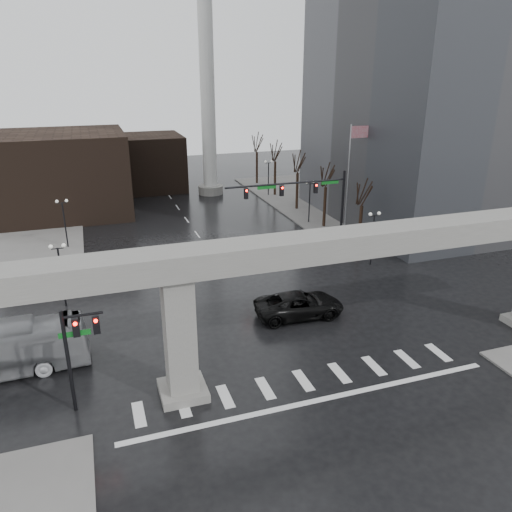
# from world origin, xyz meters

# --- Properties ---
(ground) EXTENTS (160.00, 160.00, 0.00)m
(ground) POSITION_xyz_m (0.00, 0.00, 0.00)
(ground) COLOR black
(ground) RESTS_ON ground
(sidewalk_ne) EXTENTS (28.00, 36.00, 0.15)m
(sidewalk_ne) POSITION_xyz_m (26.00, 36.00, 0.07)
(sidewalk_ne) COLOR slate
(sidewalk_ne) RESTS_ON ground
(elevated_guideway) EXTENTS (48.00, 2.60, 8.70)m
(elevated_guideway) POSITION_xyz_m (1.26, 0.00, 6.88)
(elevated_guideway) COLOR gray
(elevated_guideway) RESTS_ON ground
(office_tower) EXTENTS (22.00, 26.00, 42.00)m
(office_tower) POSITION_xyz_m (28.00, 26.00, 21.00)
(office_tower) COLOR #5A5A5F
(office_tower) RESTS_ON ground
(building_far_left) EXTENTS (16.00, 14.00, 10.00)m
(building_far_left) POSITION_xyz_m (-14.00, 42.00, 5.00)
(building_far_left) COLOR black
(building_far_left) RESTS_ON ground
(building_far_mid) EXTENTS (10.00, 10.00, 8.00)m
(building_far_mid) POSITION_xyz_m (-2.00, 52.00, 4.00)
(building_far_mid) COLOR black
(building_far_mid) RESTS_ON ground
(smokestack) EXTENTS (3.60, 3.60, 30.00)m
(smokestack) POSITION_xyz_m (6.00, 46.00, 13.35)
(smokestack) COLOR silver
(smokestack) RESTS_ON ground
(signal_mast_arm) EXTENTS (12.12, 0.43, 8.00)m
(signal_mast_arm) POSITION_xyz_m (8.99, 18.80, 5.83)
(signal_mast_arm) COLOR black
(signal_mast_arm) RESTS_ON ground
(signal_left_pole) EXTENTS (2.30, 0.30, 6.00)m
(signal_left_pole) POSITION_xyz_m (-12.25, 0.50, 4.07)
(signal_left_pole) COLOR black
(signal_left_pole) RESTS_ON ground
(flagpole_assembly) EXTENTS (2.06, 0.12, 12.00)m
(flagpole_assembly) POSITION_xyz_m (15.29, 22.00, 7.53)
(flagpole_assembly) COLOR silver
(flagpole_assembly) RESTS_ON ground
(lamp_right_0) EXTENTS (1.22, 0.32, 5.11)m
(lamp_right_0) POSITION_xyz_m (13.50, 14.00, 3.47)
(lamp_right_0) COLOR black
(lamp_right_0) RESTS_ON ground
(lamp_right_1) EXTENTS (1.22, 0.32, 5.11)m
(lamp_right_1) POSITION_xyz_m (13.50, 28.00, 3.47)
(lamp_right_1) COLOR black
(lamp_right_1) RESTS_ON ground
(lamp_right_2) EXTENTS (1.22, 0.32, 5.11)m
(lamp_right_2) POSITION_xyz_m (13.50, 42.00, 3.47)
(lamp_right_2) COLOR black
(lamp_right_2) RESTS_ON ground
(lamp_left_0) EXTENTS (1.22, 0.32, 5.11)m
(lamp_left_0) POSITION_xyz_m (-13.50, 14.00, 3.47)
(lamp_left_0) COLOR black
(lamp_left_0) RESTS_ON ground
(lamp_left_1) EXTENTS (1.22, 0.32, 5.11)m
(lamp_left_1) POSITION_xyz_m (-13.50, 28.00, 3.47)
(lamp_left_1) COLOR black
(lamp_left_1) RESTS_ON ground
(lamp_left_2) EXTENTS (1.22, 0.32, 5.11)m
(lamp_left_2) POSITION_xyz_m (-13.50, 42.00, 3.47)
(lamp_left_2) COLOR black
(lamp_left_2) RESTS_ON ground
(tree_right_0) EXTENTS (1.09, 1.58, 7.50)m
(tree_right_0) POSITION_xyz_m (14.53, 18.02, 2.79)
(tree_right_0) COLOR black
(tree_right_0) RESTS_ON ground
(tree_right_1) EXTENTS (1.09, 1.61, 7.67)m
(tree_right_1) POSITION_xyz_m (14.53, 26.02, 2.85)
(tree_right_1) COLOR black
(tree_right_1) RESTS_ON ground
(tree_right_2) EXTENTS (1.10, 1.63, 7.85)m
(tree_right_2) POSITION_xyz_m (14.53, 34.02, 2.91)
(tree_right_2) COLOR black
(tree_right_2) RESTS_ON ground
(tree_right_3) EXTENTS (1.11, 1.66, 8.02)m
(tree_right_3) POSITION_xyz_m (14.53, 42.02, 2.98)
(tree_right_3) COLOR black
(tree_right_3) RESTS_ON ground
(tree_right_4) EXTENTS (1.12, 1.69, 8.19)m
(tree_right_4) POSITION_xyz_m (14.53, 50.02, 3.04)
(tree_right_4) COLOR black
(tree_right_4) RESTS_ON ground
(pickup_truck) EXTENTS (6.79, 3.45, 1.84)m
(pickup_truck) POSITION_xyz_m (3.02, 6.63, 0.92)
(pickup_truck) COLOR black
(pickup_truck) RESTS_ON ground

